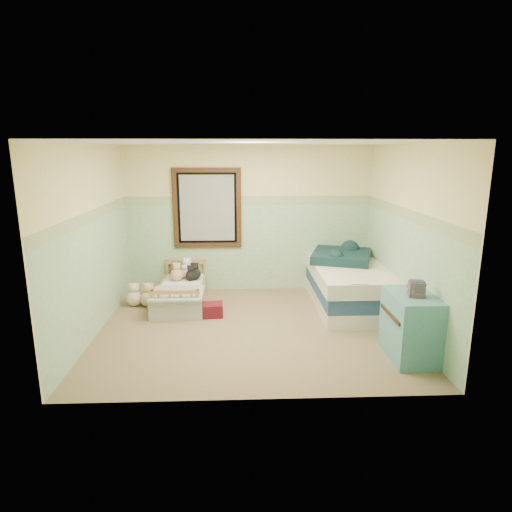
{
  "coord_description": "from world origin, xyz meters",
  "views": [
    {
      "loc": [
        -0.17,
        -5.7,
        2.4
      ],
      "look_at": [
        0.07,
        0.35,
        0.95
      ],
      "focal_mm": 30.81,
      "sensor_mm": 36.0,
      "label": 1
    }
  ],
  "objects_px": {
    "plush_floor_cream": "(135,298)",
    "red_pillow": "(212,310)",
    "toddler_bed_frame": "(182,298)",
    "plush_floor_tan": "(149,298)",
    "dresser": "(411,326)",
    "floor_book": "(197,316)",
    "twin_bed_frame": "(347,298)"
  },
  "relations": [
    {
      "from": "floor_book",
      "to": "plush_floor_tan",
      "type": "bearing_deg",
      "value": -174.17
    },
    {
      "from": "plush_floor_tan",
      "to": "dresser",
      "type": "bearing_deg",
      "value": -28.76
    },
    {
      "from": "plush_floor_cream",
      "to": "red_pillow",
      "type": "xyz_separation_m",
      "value": [
        1.26,
        -0.5,
        -0.03
      ]
    },
    {
      "from": "red_pillow",
      "to": "floor_book",
      "type": "xyz_separation_m",
      "value": [
        -0.23,
        -0.01,
        -0.08
      ]
    },
    {
      "from": "red_pillow",
      "to": "floor_book",
      "type": "bearing_deg",
      "value": -177.4
    },
    {
      "from": "plush_floor_cream",
      "to": "dresser",
      "type": "relative_size",
      "value": 0.32
    },
    {
      "from": "plush_floor_tan",
      "to": "floor_book",
      "type": "height_order",
      "value": "plush_floor_tan"
    },
    {
      "from": "toddler_bed_frame",
      "to": "plush_floor_tan",
      "type": "relative_size",
      "value": 5.43
    },
    {
      "from": "toddler_bed_frame",
      "to": "plush_floor_cream",
      "type": "height_order",
      "value": "plush_floor_cream"
    },
    {
      "from": "toddler_bed_frame",
      "to": "twin_bed_frame",
      "type": "relative_size",
      "value": 0.68
    },
    {
      "from": "twin_bed_frame",
      "to": "red_pillow",
      "type": "bearing_deg",
      "value": -169.19
    },
    {
      "from": "plush_floor_cream",
      "to": "dresser",
      "type": "distance_m",
      "value": 4.16
    },
    {
      "from": "red_pillow",
      "to": "floor_book",
      "type": "height_order",
      "value": "red_pillow"
    },
    {
      "from": "red_pillow",
      "to": "toddler_bed_frame",
      "type": "bearing_deg",
      "value": 132.75
    },
    {
      "from": "red_pillow",
      "to": "floor_book",
      "type": "distance_m",
      "value": 0.24
    },
    {
      "from": "toddler_bed_frame",
      "to": "dresser",
      "type": "bearing_deg",
      "value": -34.21
    },
    {
      "from": "plush_floor_cream",
      "to": "twin_bed_frame",
      "type": "relative_size",
      "value": 0.12
    },
    {
      "from": "plush_floor_cream",
      "to": "floor_book",
      "type": "bearing_deg",
      "value": -26.27
    },
    {
      "from": "twin_bed_frame",
      "to": "plush_floor_cream",
      "type": "bearing_deg",
      "value": 178.42
    },
    {
      "from": "plush_floor_cream",
      "to": "toddler_bed_frame",
      "type": "bearing_deg",
      "value": 5.4
    },
    {
      "from": "plush_floor_cream",
      "to": "red_pillow",
      "type": "distance_m",
      "value": 1.35
    },
    {
      "from": "toddler_bed_frame",
      "to": "plush_floor_cream",
      "type": "distance_m",
      "value": 0.73
    },
    {
      "from": "dresser",
      "to": "floor_book",
      "type": "height_order",
      "value": "dresser"
    },
    {
      "from": "dresser",
      "to": "toddler_bed_frame",
      "type": "bearing_deg",
      "value": 145.79
    },
    {
      "from": "toddler_bed_frame",
      "to": "plush_floor_tan",
      "type": "bearing_deg",
      "value": -167.71
    },
    {
      "from": "plush_floor_tan",
      "to": "floor_book",
      "type": "distance_m",
      "value": 0.94
    },
    {
      "from": "twin_bed_frame",
      "to": "dresser",
      "type": "height_order",
      "value": "dresser"
    },
    {
      "from": "toddler_bed_frame",
      "to": "plush_floor_tan",
      "type": "distance_m",
      "value": 0.52
    },
    {
      "from": "dresser",
      "to": "floor_book",
      "type": "bearing_deg",
      "value": 151.71
    },
    {
      "from": "plush_floor_cream",
      "to": "red_pillow",
      "type": "height_order",
      "value": "plush_floor_cream"
    },
    {
      "from": "toddler_bed_frame",
      "to": "plush_floor_tan",
      "type": "height_order",
      "value": "plush_floor_tan"
    },
    {
      "from": "dresser",
      "to": "plush_floor_tan",
      "type": "bearing_deg",
      "value": 151.24
    }
  ]
}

